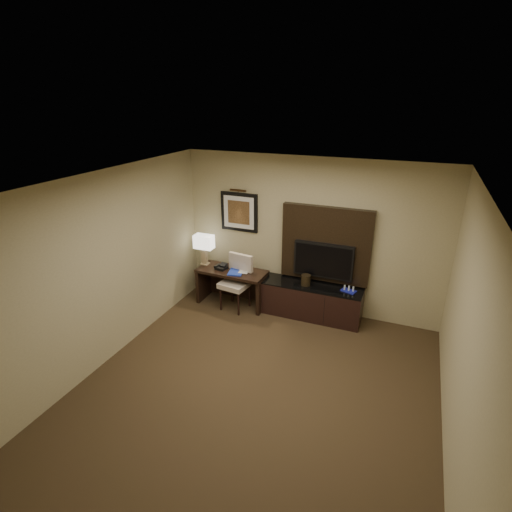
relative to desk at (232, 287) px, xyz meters
The scene contains 19 objects.
floor 2.49m from the desk, 58.38° to the right, with size 4.50×5.00×0.01m, color #372818.
ceiling 3.42m from the desk, 58.38° to the right, with size 4.50×5.00×0.01m, color silver.
wall_back 1.69m from the desk, 17.19° to the left, with size 4.50×0.01×2.70m, color tan.
wall_front 4.88m from the desk, 74.30° to the right, with size 4.50×0.01×2.70m, color tan.
wall_left 2.52m from the desk, 114.50° to the right, with size 0.01×5.00×2.70m, color tan.
wall_right 4.24m from the desk, 30.66° to the right, with size 0.01×5.00×2.70m, color tan.
desk is the anchor object (origin of this frame).
credenza 1.46m from the desk, ahead, with size 1.72×0.48×0.59m, color black.
tv_wall_panel 1.88m from the desk, 12.05° to the left, with size 1.50×0.12×1.30m, color black.
tv 1.75m from the desk, ahead, with size 1.00×0.08×0.60m, color black.
artwork 1.37m from the desk, 91.07° to the left, with size 0.70×0.04×0.70m, color black.
picture_light 1.75m from the desk, 91.19° to the left, with size 0.04×0.04×0.30m, color #402814.
desk_chair 0.24m from the desk, 48.62° to the right, with size 0.47×0.54×0.98m, color beige, non-canonical shape.
table_lamp 0.87m from the desk, behind, with size 0.38×0.22×0.61m, color tan, non-canonical shape.
desk_phone 0.43m from the desk, behind, with size 0.19×0.17×0.09m, color black, non-canonical shape.
blue_folder 0.37m from the desk, 27.61° to the right, with size 0.25×0.33×0.02m, color #1A34AF.
book 0.47m from the desk, ahead, with size 0.17×0.02×0.23m, color #B5AB8E.
ice_bucket 1.40m from the desk, ahead, with size 0.16×0.16×0.18m, color black.
minibar_tray 2.10m from the desk, ahead, with size 0.24×0.14×0.09m, color #1A21AA, non-canonical shape.
Camera 1 is at (1.58, -3.79, 3.61)m, focal length 28.00 mm.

